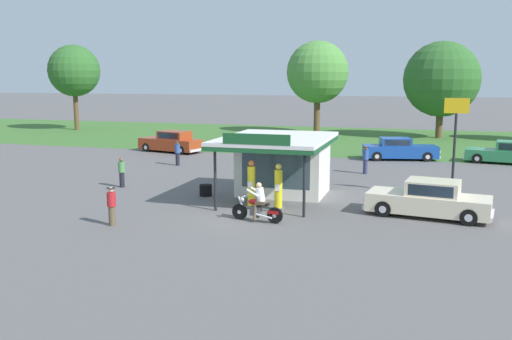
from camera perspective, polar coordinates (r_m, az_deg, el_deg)
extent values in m
plane|color=#5B5959|center=(22.63, -0.99, -4.91)|extent=(300.00, 300.00, 0.00)
cube|color=#3D6B2D|center=(51.60, 9.30, 3.15)|extent=(120.00, 24.00, 0.01)
cube|color=silver|center=(26.94, 2.85, 0.46)|extent=(4.06, 3.06, 2.80)
cube|color=#384C56|center=(25.49, 2.03, 0.08)|extent=(3.25, 0.05, 1.79)
cube|color=silver|center=(25.37, 2.10, 3.28)|extent=(4.76, 6.42, 0.16)
cube|color=#195128|center=(25.39, 2.09, 2.87)|extent=(4.76, 6.42, 0.18)
cube|color=#195128|center=(22.30, 0.01, 3.19)|extent=(2.85, 0.08, 0.44)
cylinder|color=black|center=(22.45, 5.01, -1.40)|extent=(0.12, 0.12, 2.80)
cylinder|color=black|center=(23.53, -4.24, -0.88)|extent=(0.12, 0.12, 2.80)
cube|color=slate|center=(24.24, -0.48, -3.81)|extent=(0.44, 0.44, 0.10)
cylinder|color=yellow|center=(24.04, -0.49, -1.68)|extent=(0.34, 0.34, 1.74)
cube|color=white|center=(23.85, -0.62, -1.55)|extent=(0.22, 0.02, 0.28)
sphere|color=orange|center=(23.86, -0.49, 0.70)|extent=(0.26, 0.26, 0.26)
cube|color=slate|center=(23.91, 2.31, -4.00)|extent=(0.44, 0.44, 0.10)
cylinder|color=yellow|center=(23.72, 2.33, -1.95)|extent=(0.34, 0.34, 1.64)
cube|color=white|center=(23.53, 2.22, -1.84)|extent=(0.22, 0.02, 0.28)
sphere|color=#EACC4C|center=(23.55, 2.34, 0.35)|extent=(0.26, 0.26, 0.26)
cylinder|color=black|center=(22.23, -1.70, -4.32)|extent=(0.65, 0.18, 0.64)
cylinder|color=silver|center=(22.23, -1.70, -4.32)|extent=(0.17, 0.14, 0.16)
cylinder|color=black|center=(21.64, 1.97, -4.71)|extent=(0.65, 0.18, 0.64)
cylinder|color=silver|center=(21.64, 1.97, -4.71)|extent=(0.17, 0.14, 0.16)
ellipsoid|color=#B21414|center=(21.85, -0.13, -3.32)|extent=(0.58, 0.31, 0.24)
cube|color=#59595E|center=(21.92, -0.01, -4.25)|extent=(0.47, 0.29, 0.36)
cube|color=black|center=(21.73, 0.71, -3.56)|extent=(0.51, 0.32, 0.10)
cylinder|color=silver|center=(22.12, -1.47, -3.64)|extent=(0.37, 0.11, 0.71)
cylinder|color=silver|center=(21.99, -1.19, -2.71)|extent=(0.12, 0.70, 0.04)
sphere|color=silver|center=(22.07, -1.42, -3.09)|extent=(0.16, 0.16, 0.16)
cube|color=#B21414|center=(21.62, 1.84, -4.39)|extent=(0.46, 0.23, 0.12)
cylinder|color=silver|center=(21.67, 0.81, -4.79)|extent=(0.71, 0.16, 0.18)
cube|color=brown|center=(21.75, 0.54, -3.39)|extent=(0.44, 0.39, 0.14)
cylinder|color=brown|center=(21.77, -0.11, -4.45)|extent=(0.15, 0.24, 0.56)
cylinder|color=brown|center=(22.06, 0.23, -4.27)|extent=(0.15, 0.24, 0.56)
cylinder|color=white|center=(21.69, 0.45, -2.57)|extent=(0.45, 0.37, 0.60)
sphere|color=tan|center=(21.64, 0.30, -1.59)|extent=(0.22, 0.22, 0.22)
cylinder|color=white|center=(21.59, -0.35, -2.40)|extent=(0.54, 0.15, 0.31)
cylinder|color=white|center=(21.95, 0.08, -2.20)|extent=(0.54, 0.15, 0.31)
cube|color=beige|center=(23.71, 17.33, -3.30)|extent=(5.04, 2.47, 0.75)
cube|color=beige|center=(23.55, 17.82, -1.74)|extent=(2.25, 1.86, 0.59)
cube|color=#283847|center=(23.69, 15.41, -1.56)|extent=(0.24, 1.40, 0.47)
cube|color=#283847|center=(22.80, 17.56, -2.10)|extent=(1.73, 0.28, 0.45)
cube|color=#283847|center=(24.31, 18.05, -1.41)|extent=(1.73, 0.28, 0.45)
cube|color=silver|center=(24.19, 11.54, -3.42)|extent=(0.36, 1.71, 0.18)
cube|color=silver|center=(23.59, 23.21, -4.34)|extent=(0.36, 1.71, 0.18)
sphere|color=white|center=(23.59, 11.21, -3.02)|extent=(0.18, 0.18, 0.18)
sphere|color=white|center=(24.68, 11.86, -2.48)|extent=(0.18, 0.18, 0.18)
cylinder|color=black|center=(23.22, 12.99, -3.94)|extent=(0.68, 0.29, 0.66)
cylinder|color=silver|center=(23.22, 12.99, -3.94)|extent=(0.33, 0.26, 0.30)
cylinder|color=black|center=(24.82, 13.81, -3.10)|extent=(0.68, 0.29, 0.66)
cylinder|color=silver|center=(24.82, 13.81, -3.10)|extent=(0.33, 0.26, 0.30)
cylinder|color=black|center=(22.79, 21.11, -4.60)|extent=(0.68, 0.29, 0.66)
cylinder|color=silver|center=(22.79, 21.11, -4.60)|extent=(0.33, 0.26, 0.30)
cylinder|color=black|center=(24.43, 21.40, -3.69)|extent=(0.68, 0.29, 0.66)
cylinder|color=silver|center=(24.43, 21.40, -3.69)|extent=(0.33, 0.26, 0.30)
cube|color=#993819|center=(42.76, -8.84, 2.66)|extent=(5.21, 2.89, 0.84)
cube|color=#993819|center=(42.42, -8.43, 3.60)|extent=(2.54, 2.05, 0.60)
cube|color=#283847|center=(43.11, -9.57, 3.66)|extent=(0.36, 1.37, 0.48)
cube|color=#283847|center=(41.82, -9.09, 3.50)|extent=(1.85, 0.47, 0.46)
cube|color=#283847|center=(43.02, -7.78, 3.70)|extent=(1.85, 0.47, 0.46)
cube|color=silver|center=(44.41, -11.33, 2.45)|extent=(0.51, 1.68, 0.18)
cube|color=silver|center=(41.28, -6.14, 2.05)|extent=(0.51, 1.68, 0.18)
sphere|color=white|center=(43.95, -11.85, 2.81)|extent=(0.18, 0.18, 0.18)
sphere|color=white|center=(44.80, -10.87, 2.97)|extent=(0.18, 0.18, 0.18)
cylinder|color=black|center=(43.24, -11.26, 2.30)|extent=(0.69, 0.35, 0.66)
cylinder|color=silver|center=(43.24, -11.26, 2.30)|extent=(0.34, 0.28, 0.30)
cylinder|color=black|center=(44.49, -9.83, 2.55)|extent=(0.69, 0.35, 0.66)
cylinder|color=silver|center=(44.49, -9.83, 2.55)|extent=(0.34, 0.28, 0.30)
cylinder|color=black|center=(41.11, -7.75, 2.03)|extent=(0.69, 0.35, 0.66)
cylinder|color=silver|center=(41.11, -7.75, 2.03)|extent=(0.34, 0.28, 0.30)
cylinder|color=black|center=(42.42, -6.36, 2.29)|extent=(0.69, 0.35, 0.66)
cylinder|color=silver|center=(42.42, -6.36, 2.29)|extent=(0.34, 0.28, 0.30)
cube|color=#19479E|center=(39.54, 14.65, 1.89)|extent=(5.24, 2.83, 0.81)
cube|color=#19479E|center=(39.40, 14.22, 2.86)|extent=(2.32, 1.96, 0.53)
cube|color=#283847|center=(39.59, 15.63, 2.83)|extent=(0.35, 1.34, 0.42)
cube|color=#283847|center=(40.14, 14.03, 2.99)|extent=(1.68, 0.42, 0.40)
cube|color=#283847|center=(38.66, 14.41, 2.73)|extent=(1.68, 0.42, 0.40)
cube|color=silver|center=(40.13, 18.16, 1.42)|extent=(0.49, 1.65, 0.18)
cube|color=silver|center=(39.19, 11.01, 1.53)|extent=(0.49, 1.65, 0.18)
sphere|color=white|center=(40.63, 18.01, 1.98)|extent=(0.18, 0.18, 0.18)
sphere|color=white|center=(39.55, 18.40, 1.77)|extent=(0.18, 0.18, 0.18)
cylinder|color=black|center=(40.72, 16.76, 1.64)|extent=(0.69, 0.34, 0.66)
cylinder|color=silver|center=(40.72, 16.76, 1.64)|extent=(0.34, 0.28, 0.30)
cylinder|color=black|center=(39.14, 17.28, 1.31)|extent=(0.69, 0.34, 0.66)
cylinder|color=silver|center=(39.14, 17.28, 1.31)|extent=(0.34, 0.28, 0.30)
cylinder|color=black|center=(40.09, 12.04, 1.72)|extent=(0.69, 0.34, 0.66)
cylinder|color=silver|center=(40.09, 12.04, 1.72)|extent=(0.34, 0.28, 0.30)
cylinder|color=black|center=(38.49, 12.38, 1.39)|extent=(0.69, 0.34, 0.66)
cylinder|color=silver|center=(38.49, 12.38, 1.39)|extent=(0.34, 0.28, 0.30)
cube|color=#2D844C|center=(40.18, 24.39, 1.38)|extent=(5.20, 2.70, 0.71)
cube|color=#283847|center=(40.13, 23.62, 2.37)|extent=(0.29, 1.45, 0.48)
cube|color=silver|center=(40.38, 20.82, 1.32)|extent=(0.42, 1.78, 0.18)
sphere|color=white|center=(39.76, 20.74, 1.59)|extent=(0.18, 0.18, 0.18)
sphere|color=white|center=(40.94, 20.92, 1.80)|extent=(0.18, 0.18, 0.18)
cylinder|color=black|center=(39.44, 21.87, 1.11)|extent=(0.68, 0.31, 0.66)
cylinder|color=silver|center=(39.44, 21.87, 1.11)|extent=(0.33, 0.27, 0.30)
cylinder|color=black|center=(41.18, 22.09, 1.43)|extent=(0.68, 0.31, 0.66)
cylinder|color=silver|center=(41.18, 22.09, 1.43)|extent=(0.33, 0.27, 0.30)
cylinder|color=brown|center=(22.03, -14.65, -4.60)|extent=(0.26, 0.26, 0.76)
cylinder|color=#B21E23|center=(21.88, -14.72, -2.95)|extent=(0.34, 0.34, 0.54)
sphere|color=beige|center=(21.81, -14.76, -1.99)|extent=(0.21, 0.21, 0.21)
cylinder|color=black|center=(21.79, -14.77, -1.81)|extent=(0.33, 0.33, 0.02)
cylinder|color=#2D3351|center=(33.27, 11.22, 0.32)|extent=(0.26, 0.26, 0.83)
cylinder|color=#2D4C8C|center=(33.16, 11.26, 1.53)|extent=(0.34, 0.34, 0.59)
sphere|color=#9E704C|center=(33.11, 11.28, 2.23)|extent=(0.23, 0.23, 0.23)
cylinder|color=black|center=(33.10, 11.28, 2.37)|extent=(0.36, 0.36, 0.02)
cylinder|color=black|center=(36.11, -8.10, 1.11)|extent=(0.26, 0.26, 0.81)
cylinder|color=#2D4C8C|center=(36.02, -8.13, 2.19)|extent=(0.34, 0.34, 0.57)
sphere|color=#9E704C|center=(35.97, -8.14, 2.82)|extent=(0.22, 0.22, 0.22)
cylinder|color=black|center=(35.96, -8.14, 2.94)|extent=(0.35, 0.35, 0.02)
cylinder|color=black|center=(29.52, -13.67, -0.98)|extent=(0.26, 0.26, 0.78)
cylinder|color=#4C8C4C|center=(29.41, -13.72, 0.30)|extent=(0.34, 0.34, 0.55)
sphere|color=brown|center=(29.35, -13.75, 1.04)|extent=(0.21, 0.21, 0.21)
cylinder|color=brown|center=(56.56, 6.30, 5.72)|extent=(0.62, 0.62, 3.84)
sphere|color=#4C893D|center=(56.44, 6.38, 10.02)|extent=(6.21, 6.21, 6.21)
sphere|color=#4C893D|center=(56.10, 7.01, 9.38)|extent=(3.59, 3.59, 3.59)
cylinder|color=brown|center=(54.87, 18.40, 4.65)|extent=(0.62, 0.62, 2.85)
sphere|color=#2D6028|center=(54.71, 18.62, 8.88)|extent=(6.99, 6.99, 6.99)
sphere|color=#2D6028|center=(53.91, 17.93, 8.17)|extent=(3.68, 3.68, 3.68)
cylinder|color=brown|center=(63.18, -18.09, 5.91)|extent=(0.50, 0.50, 4.29)
sphere|color=#2D6028|center=(63.09, -18.29, 9.71)|extent=(5.48, 5.48, 5.48)
sphere|color=#2D6028|center=(63.54, -18.64, 9.20)|extent=(3.34, 3.34, 3.34)
cylinder|color=black|center=(27.41, 19.75, 1.34)|extent=(0.12, 0.12, 4.01)
cube|color=gold|center=(27.20, 20.03, 6.26)|extent=(1.10, 0.08, 0.70)
cylinder|color=black|center=(26.77, -5.21, -2.47)|extent=(0.60, 0.60, 0.18)
cylinder|color=black|center=(26.74, -5.21, -2.09)|extent=(0.60, 0.60, 0.18)
cylinder|color=black|center=(26.70, -5.22, -1.72)|extent=(0.60, 0.60, 0.18)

